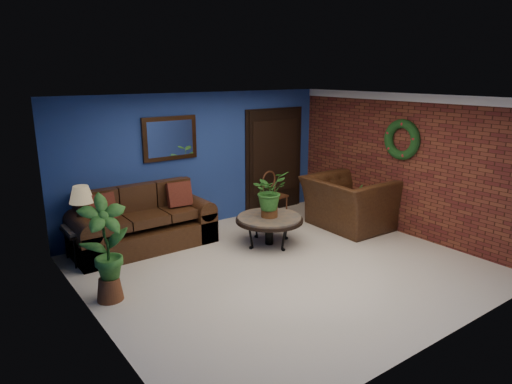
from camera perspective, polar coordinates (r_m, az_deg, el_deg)
floor at (r=6.98m, az=3.49°, el=-9.38°), size 5.50×5.50×0.00m
wall_back at (r=8.59m, az=-7.06°, el=3.92°), size 5.50×0.04×2.50m
wall_left at (r=5.31m, az=-19.90°, el=-3.69°), size 0.04×5.00×2.50m
wall_right_brick at (r=8.55m, az=18.03°, el=3.25°), size 0.04×5.00×2.50m
ceiling at (r=6.38m, az=3.85°, el=11.58°), size 5.50×5.00×0.02m
crown_molding at (r=8.38m, az=18.56°, el=11.15°), size 0.03×5.00×0.14m
wall_mirror at (r=8.21m, az=-10.70°, el=6.60°), size 1.02×0.06×0.77m
closet_door at (r=9.56m, az=2.28°, el=3.91°), size 1.44×0.06×2.18m
wreath at (r=8.46m, az=17.76°, el=6.26°), size 0.16×0.72×0.72m
sofa at (r=7.89m, az=-14.08°, el=-4.25°), size 2.29×0.99×1.03m
coffee_table at (r=7.72m, az=1.67°, el=-3.50°), size 1.14×1.14×0.49m
end_table at (r=7.56m, az=-20.56°, el=-4.95°), size 0.60×0.60×0.55m
table_lamp at (r=7.41m, az=-20.93°, el=-1.09°), size 0.37×0.37×0.62m
side_chair at (r=9.22m, az=2.10°, el=0.13°), size 0.44×0.44×0.92m
armchair at (r=8.71m, az=11.47°, el=-1.34°), size 1.32×1.50×0.95m
coffee_plant at (r=7.58m, az=1.70°, el=-0.01°), size 0.66×0.59×0.78m
floor_plant at (r=8.89m, az=12.20°, el=-1.46°), size 0.38×0.32×0.81m
tall_plant at (r=6.05m, az=-18.25°, el=-6.35°), size 0.61×0.42×1.39m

